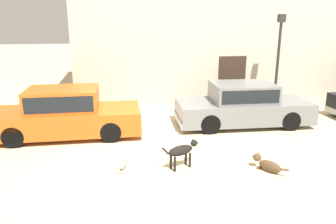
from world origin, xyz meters
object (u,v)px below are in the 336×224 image
(stray_cat, at_px, (124,165))
(parked_sedan_second, at_px, (243,104))
(parked_sedan_nearest, at_px, (65,113))
(stray_dog_spotted, at_px, (182,151))
(street_lamp, at_px, (279,52))
(stray_dog_tan, at_px, (267,164))

(stray_cat, bearing_deg, parked_sedan_second, -40.50)
(parked_sedan_nearest, xyz_separation_m, stray_dog_spotted, (3.07, -2.78, -0.29))
(parked_sedan_nearest, bearing_deg, stray_dog_spotted, -41.82)
(stray_cat, bearing_deg, street_lamp, -41.73)
(parked_sedan_second, bearing_deg, stray_cat, -144.14)
(parked_sedan_second, bearing_deg, parked_sedan_nearest, -175.94)
(parked_sedan_nearest, xyz_separation_m, stray_dog_tan, (5.03, -3.27, -0.57))
(stray_cat, height_order, street_lamp, street_lamp)
(parked_sedan_second, bearing_deg, stray_dog_spotted, -130.07)
(parked_sedan_second, xyz_separation_m, stray_dog_tan, (-0.73, -3.47, -0.54))
(parked_sedan_second, distance_m, stray_dog_tan, 3.58)
(stray_dog_spotted, relative_size, stray_dog_tan, 1.17)
(stray_dog_tan, bearing_deg, parked_sedan_nearest, 22.94)
(parked_sedan_second, relative_size, stray_dog_tan, 5.42)
(stray_dog_spotted, distance_m, street_lamp, 6.06)
(street_lamp, bearing_deg, parked_sedan_second, -150.85)
(parked_sedan_nearest, distance_m, stray_dog_tan, 6.02)
(parked_sedan_second, height_order, stray_dog_tan, parked_sedan_second)
(parked_sedan_nearest, relative_size, parked_sedan_second, 1.01)
(parked_sedan_nearest, distance_m, stray_dog_spotted, 4.15)
(parked_sedan_nearest, height_order, parked_sedan_second, parked_sedan_nearest)
(parked_sedan_second, xyz_separation_m, stray_dog_spotted, (-2.69, -2.98, -0.26))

